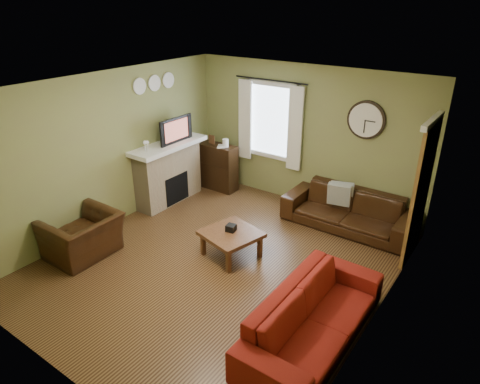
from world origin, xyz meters
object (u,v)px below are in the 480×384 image
Objects in this scene: bookshelf at (218,167)px; armchair at (83,236)px; sofa_red at (314,317)px; sofa_brown at (349,210)px; coffee_table at (231,244)px.

armchair is at bearing -92.33° from bookshelf.
sofa_red is at bearing 95.49° from armchair.
sofa_brown is (2.83, -0.02, -0.15)m from bookshelf.
bookshelf is 2.58m from coffee_table.
armchair is 2.26m from coffee_table.
sofa_brown is 2.85m from sofa_red.
sofa_brown is 0.99× the size of sofa_red.
armchair is 1.33× the size of coffee_table.
bookshelf is 3.19m from armchair.
armchair is at bearing 96.34° from sofa_red.
armchair reaches higher than sofa_red.
sofa_red reaches higher than sofa_brown.
bookshelf reaches higher than armchair.
coffee_table is (1.85, 1.29, -0.13)m from armchair.
sofa_red is 2.02m from coffee_table.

